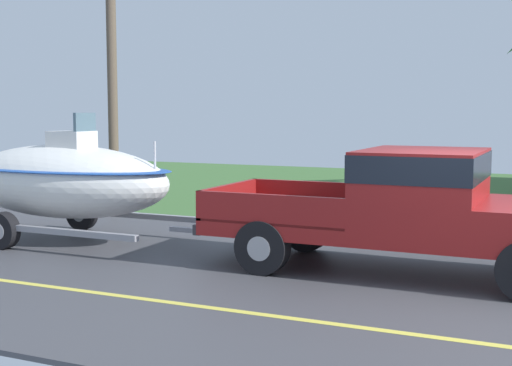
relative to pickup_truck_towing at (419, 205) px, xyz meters
The scene contains 3 objects.
pickup_truck_towing is the anchor object (origin of this frame).
boat_on_trailer 6.50m from the pickup_truck_towing, behind, with size 5.68×2.39×2.35m.
utility_pole 9.90m from the pickup_truck_towing, 153.80° to the left, with size 0.24×1.80×8.76m.
Camera 1 is at (1.01, -9.13, 2.39)m, focal length 49.20 mm.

